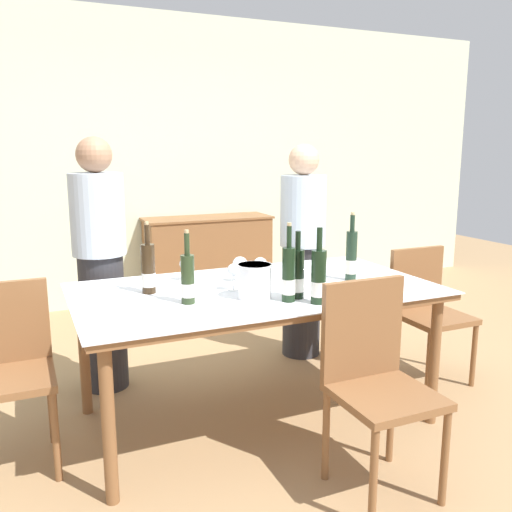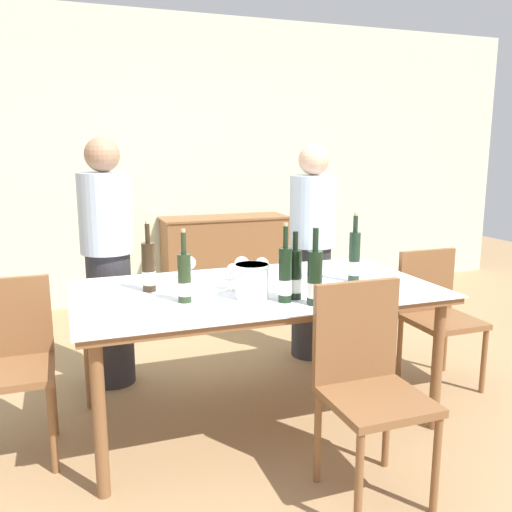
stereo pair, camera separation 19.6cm
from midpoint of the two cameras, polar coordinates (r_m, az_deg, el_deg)
ground_plane at (r=3.27m, az=1.79°, el=-16.59°), size 12.00×12.00×0.00m
back_wall at (r=5.50m, az=-8.71°, el=9.83°), size 8.00×0.10×2.80m
sideboard_cabinet at (r=5.47m, az=-2.28°, el=-0.31°), size 1.26×0.46×0.86m
dining_table at (r=3.01m, az=1.88°, el=-4.55°), size 1.96×1.09×0.77m
ice_bucket at (r=2.77m, az=1.60°, el=-2.56°), size 0.18×0.18×0.18m
wine_bottle_0 at (r=3.17m, az=12.07°, el=-0.21°), size 0.07×0.07×0.40m
wine_bottle_1 at (r=2.71m, az=-5.49°, el=-2.39°), size 0.07×0.07×0.37m
wine_bottle_2 at (r=2.94m, az=-9.36°, el=-1.28°), size 0.07×0.07×0.38m
wine_bottle_3 at (r=2.70m, az=5.17°, el=-2.13°), size 0.07×0.07×0.40m
wine_bottle_4 at (r=2.77m, az=6.15°, el=-2.06°), size 0.07×0.07×0.35m
wine_bottle_5 at (r=2.68m, az=8.31°, el=-2.41°), size 0.08×0.08×0.38m
wine_glass_0 at (r=3.18m, az=-5.30°, el=-0.82°), size 0.08×0.08×0.14m
wine_glass_1 at (r=2.93m, az=6.78°, el=-1.90°), size 0.07×0.07×0.14m
wine_glass_2 at (r=3.10m, az=2.43°, el=-0.98°), size 0.08×0.08×0.14m
wine_glass_3 at (r=2.92m, az=-0.52°, el=-1.58°), size 0.07×0.07×0.15m
wine_glass_4 at (r=3.11m, az=0.30°, el=-0.91°), size 0.09×0.09×0.15m
chair_right_end at (r=3.77m, az=19.77°, el=-5.15°), size 0.42×0.42×0.87m
chair_near_front at (r=2.52m, az=13.81°, el=-12.04°), size 0.42×0.42×0.95m
chair_left_end at (r=2.95m, az=-22.85°, el=-9.58°), size 0.42×0.42×0.89m
person_host at (r=3.56m, az=-13.79°, el=-0.84°), size 0.33×0.33×1.60m
person_guest_left at (r=3.97m, az=7.31°, el=0.33°), size 0.33×0.33×1.56m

